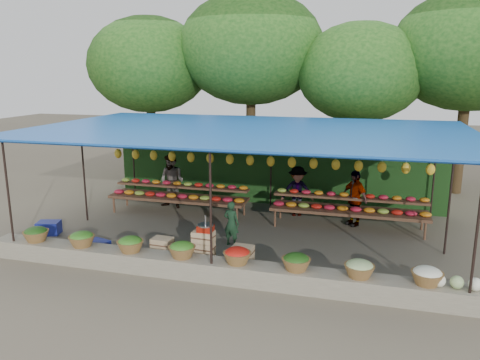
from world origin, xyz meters
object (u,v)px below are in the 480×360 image
(weighing_scale, at_px, (206,228))
(blue_crate_front, at_px, (98,247))
(vendor_seated, at_px, (231,224))
(blue_crate_back, at_px, (49,228))
(crate_counter, at_px, (202,251))

(weighing_scale, distance_m, blue_crate_front, 2.78)
(weighing_scale, height_order, blue_crate_front, weighing_scale)
(weighing_scale, relative_size, vendor_seated, 0.33)
(blue_crate_front, distance_m, blue_crate_back, 2.15)
(vendor_seated, bearing_deg, blue_crate_front, 37.50)
(blue_crate_front, xyz_separation_m, blue_crate_back, (-1.99, 0.82, 0.02))
(vendor_seated, relative_size, blue_crate_back, 2.00)
(crate_counter, xyz_separation_m, blue_crate_back, (-4.60, 0.77, -0.14))
(weighing_scale, bearing_deg, blue_crate_front, -179.01)
(crate_counter, distance_m, blue_crate_front, 2.61)
(crate_counter, height_order, weighing_scale, weighing_scale)
(crate_counter, distance_m, blue_crate_back, 4.67)
(crate_counter, height_order, blue_crate_front, crate_counter)
(vendor_seated, relative_size, blue_crate_front, 2.27)
(crate_counter, bearing_deg, blue_crate_back, 170.50)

